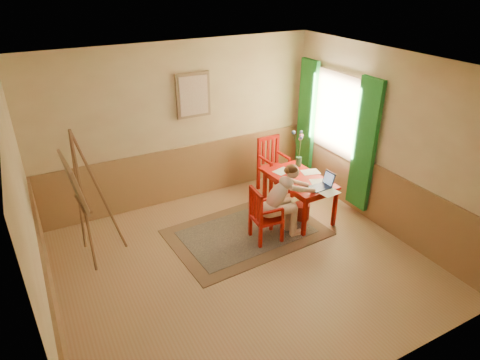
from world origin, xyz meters
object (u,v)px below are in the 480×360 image
figure (282,199)px  laptop (322,185)px  table (299,183)px  chair_left (264,215)px  easel (78,187)px  chair_back (272,165)px

figure → laptop: 0.73m
table → chair_left: 0.98m
easel → figure: bearing=-17.1°
laptop → chair_back: bearing=90.8°
table → chair_left: size_ratio=1.36×
table → laptop: (0.12, -0.44, 0.14)m
chair_left → figure: size_ratio=0.74×
table → figure: 0.72m
figure → easel: bearing=162.9°
chair_back → chair_left: bearing=-126.6°
chair_back → easel: easel is taller
easel → chair_left: bearing=-18.3°
figure → laptop: bearing=-4.1°
chair_back → laptop: (0.02, -1.43, 0.25)m
figure → laptop: size_ratio=3.14×
figure → laptop: figure is taller
chair_back → figure: bearing=-117.1°
table → chair_back: 1.00m
table → easel: bearing=172.2°
chair_left → easel: bearing=161.7°
table → laptop: bearing=-74.9°
table → laptop: laptop is taller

